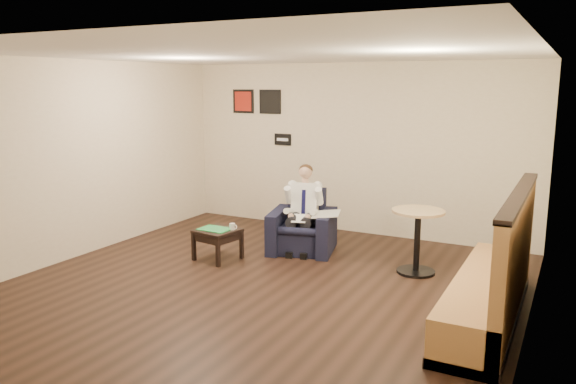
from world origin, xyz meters
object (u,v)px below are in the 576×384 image
at_px(green_folder, 215,229).
at_px(seated_man, 301,213).
at_px(side_table, 218,244).
at_px(banquette, 489,257).
at_px(coffee_mug, 232,226).
at_px(smartphone, 228,227).
at_px(cafe_table, 417,242).
at_px(armchair, 302,222).

bearing_deg(green_folder, seated_man, 41.92).
xyz_separation_m(side_table, banquette, (3.70, -0.42, 0.47)).
height_order(coffee_mug, smartphone, coffee_mug).
bearing_deg(coffee_mug, cafe_table, 14.64).
bearing_deg(banquette, side_table, 173.48).
bearing_deg(smartphone, green_folder, -103.96).
distance_m(seated_man, green_folder, 1.27).
distance_m(seated_man, side_table, 1.29).
bearing_deg(smartphone, side_table, -97.35).
distance_m(side_table, green_folder, 0.23).
bearing_deg(side_table, smartphone, 62.72).
relative_size(armchair, banquette, 0.34).
distance_m(smartphone, cafe_table, 2.64).
height_order(coffee_mug, banquette, banquette).
bearing_deg(side_table, seated_man, 42.44).
distance_m(armchair, cafe_table, 1.79).
bearing_deg(armchair, banquette, -40.13).
height_order(side_table, coffee_mug, coffee_mug).
xyz_separation_m(side_table, coffee_mug, (0.19, 0.08, 0.27)).
height_order(seated_man, cafe_table, seated_man).
relative_size(seated_man, coffee_mug, 13.16).
distance_m(side_table, smartphone, 0.28).
bearing_deg(smartphone, seated_man, 59.34).
bearing_deg(seated_man, smartphone, -154.97).
bearing_deg(coffee_mug, seated_man, 46.20).
distance_m(side_table, coffee_mug, 0.34).
bearing_deg(seated_man, coffee_mug, -148.18).
bearing_deg(banquette, smartphone, 171.10).
xyz_separation_m(green_folder, banquette, (3.73, -0.41, 0.24)).
relative_size(banquette, cafe_table, 3.16).
height_order(seated_man, smartphone, seated_man).
bearing_deg(cafe_table, armchair, 173.23).
bearing_deg(cafe_table, smartphone, -167.27).
height_order(coffee_mug, cafe_table, cafe_table).
xyz_separation_m(armchair, side_table, (-0.88, -0.94, -0.23)).
xyz_separation_m(seated_man, green_folder, (-0.94, -0.84, -0.16)).
bearing_deg(coffee_mug, side_table, -156.23).
height_order(green_folder, smartphone, green_folder).
bearing_deg(armchair, side_table, -147.37).
relative_size(smartphone, banquette, 0.05).
height_order(armchair, seated_man, seated_man).
relative_size(side_table, smartphone, 3.93).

